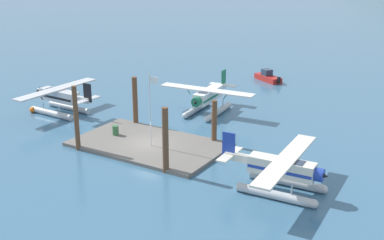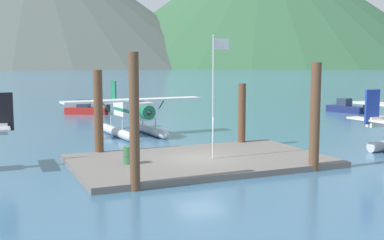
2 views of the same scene
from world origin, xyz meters
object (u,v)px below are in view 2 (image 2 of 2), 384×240
(flagpole, at_px, (215,83))
(boat_navy_open_east, at_px, (345,108))
(fuel_drum, at_px, (129,155))
(boat_red_open_north, at_px, (85,109))
(seaplane_white_bow_centre, at_px, (133,114))

(flagpole, xyz_separation_m, boat_navy_open_east, (24.49, 18.42, -3.78))
(flagpole, relative_size, boat_navy_open_east, 1.33)
(flagpole, bearing_deg, fuel_drum, 174.03)
(flagpole, relative_size, boat_red_open_north, 1.46)
(flagpole, xyz_separation_m, boat_red_open_north, (-1.27, 27.75, -3.78))
(seaplane_white_bow_centre, bearing_deg, flagpole, -84.89)
(boat_red_open_north, bearing_deg, flagpole, -87.37)
(boat_navy_open_east, bearing_deg, seaplane_white_bow_centre, -164.71)
(boat_red_open_north, distance_m, boat_navy_open_east, 27.40)
(flagpole, relative_size, fuel_drum, 7.29)
(fuel_drum, relative_size, seaplane_white_bow_centre, 0.08)
(seaplane_white_bow_centre, xyz_separation_m, boat_navy_open_east, (25.51, 6.97, -1.09))
(seaplane_white_bow_centre, distance_m, boat_red_open_north, 16.34)
(boat_navy_open_east, bearing_deg, fuel_drum, -148.26)
(flagpole, height_order, seaplane_white_bow_centre, flagpole)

